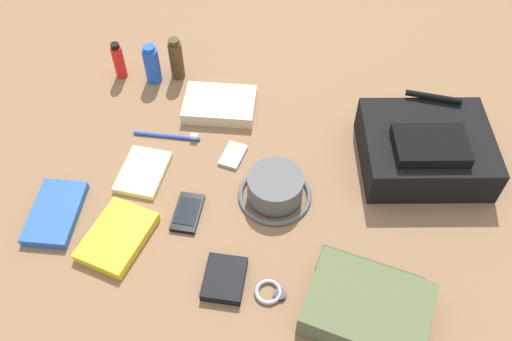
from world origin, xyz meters
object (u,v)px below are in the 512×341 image
at_px(bucket_hat, 275,189).
at_px(toiletry_pouch, 367,307).
at_px(media_player, 233,155).
at_px(wallet, 222,278).
at_px(cell_phone, 188,213).
at_px(toothbrush, 170,136).
at_px(wristwatch, 270,292).
at_px(backpack, 426,148).
at_px(paperback_novel, 55,213).
at_px(folded_towel, 220,105).
at_px(sunscreen_spray, 119,61).
at_px(notepad, 143,172).
at_px(travel_guidebook, 117,237).
at_px(cologne_bottle, 176,59).
at_px(deodorant_spray, 152,64).

bearing_deg(bucket_hat, toiletry_pouch, -45.26).
distance_m(media_player, wallet, 0.36).
relative_size(toiletry_pouch, cell_phone, 2.36).
bearing_deg(media_player, toiletry_pouch, -42.43).
bearing_deg(toothbrush, cell_phone, -61.38).
bearing_deg(cell_phone, media_player, 73.72).
bearing_deg(media_player, bucket_hat, -36.28).
height_order(wristwatch, wallet, wallet).
relative_size(backpack, paperback_novel, 1.90).
distance_m(bucket_hat, cell_phone, 0.22).
height_order(cell_phone, folded_towel, folded_towel).
bearing_deg(toiletry_pouch, sunscreen_spray, 143.79).
distance_m(media_player, toothbrush, 0.19).
distance_m(paperback_novel, notepad, 0.24).
bearing_deg(bucket_hat, paperback_novel, -159.98).
bearing_deg(bucket_hat, sunscreen_spray, 148.98).
bearing_deg(wristwatch, travel_guidebook, 172.67).
xyz_separation_m(media_player, folded_towel, (-0.08, 0.16, 0.01)).
xyz_separation_m(toiletry_pouch, cell_phone, (-0.45, 0.16, -0.03)).
bearing_deg(cologne_bottle, toothbrush, -76.16).
relative_size(toiletry_pouch, wallet, 2.50).
height_order(bucket_hat, cologne_bottle, cologne_bottle).
distance_m(backpack, wallet, 0.62).
bearing_deg(sunscreen_spray, toiletry_pouch, -36.21).
height_order(backpack, folded_towel, backpack).
bearing_deg(notepad, toothbrush, 78.42).
xyz_separation_m(deodorant_spray, paperback_novel, (-0.06, -0.52, -0.05)).
relative_size(bucket_hat, cologne_bottle, 1.37).
height_order(backpack, toothbrush, backpack).
bearing_deg(media_player, travel_guidebook, -122.22).
height_order(sunscreen_spray, wallet, sunscreen_spray).
bearing_deg(bucket_hat, wristwatch, -79.73).
bearing_deg(backpack, wallet, -132.13).
height_order(travel_guidebook, wristwatch, travel_guidebook).
height_order(sunscreen_spray, deodorant_spray, deodorant_spray).
distance_m(backpack, deodorant_spray, 0.80).
xyz_separation_m(deodorant_spray, notepad, (0.10, -0.35, -0.05)).
height_order(media_player, toothbrush, toothbrush).
bearing_deg(deodorant_spray, travel_guidebook, -78.49).
bearing_deg(paperback_novel, notepad, 47.12).
height_order(toiletry_pouch, cell_phone, toiletry_pouch).
height_order(paperback_novel, toothbrush, same).
bearing_deg(travel_guidebook, toiletry_pouch, -4.58).
distance_m(media_player, wristwatch, 0.40).
xyz_separation_m(deodorant_spray, wallet, (0.38, -0.59, -0.05)).
height_order(notepad, folded_towel, folded_towel).
distance_m(deodorant_spray, toothbrush, 0.25).
bearing_deg(cologne_bottle, paperback_novel, -102.87).
distance_m(travel_guidebook, notepad, 0.20).
distance_m(travel_guidebook, cell_phone, 0.18).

